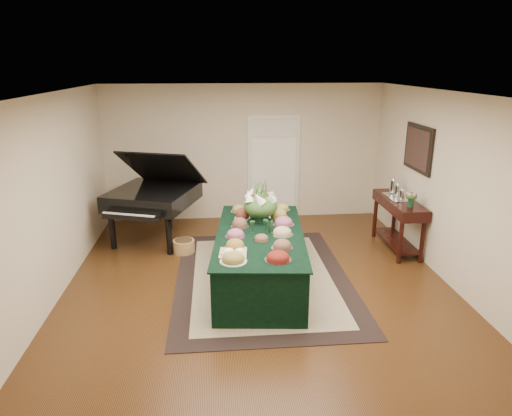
{
  "coord_description": "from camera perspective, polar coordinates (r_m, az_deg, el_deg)",
  "views": [
    {
      "loc": [
        -0.58,
        -6.01,
        3.07
      ],
      "look_at": [
        0.0,
        0.3,
        1.05
      ],
      "focal_mm": 32.0,
      "sensor_mm": 36.0,
      "label": 1
    }
  ],
  "objects": [
    {
      "name": "food_platters",
      "position": [
        6.43,
        0.55,
        -2.85
      ],
      "size": [
        1.18,
        2.26,
        0.13
      ],
      "color": "silver",
      "rests_on": "buffet_table"
    },
    {
      "name": "tea_service",
      "position": [
        8.11,
        17.25,
        2.12
      ],
      "size": [
        0.34,
        0.58,
        0.3
      ],
      "color": "silver",
      "rests_on": "mahogany_sideboard"
    },
    {
      "name": "ground",
      "position": [
        6.77,
        0.23,
        -9.27
      ],
      "size": [
        6.0,
        6.0,
        0.0
      ],
      "primitive_type": "plane",
      "color": "black",
      "rests_on": "ground"
    },
    {
      "name": "grand_piano",
      "position": [
        8.26,
        -12.72,
        1.48
      ],
      "size": [
        1.82,
        1.91,
        1.67
      ],
      "color": "black",
      "rests_on": "ground"
    },
    {
      "name": "wall_painting",
      "position": [
        7.91,
        19.61,
        7.05
      ],
      "size": [
        0.05,
        0.95,
        0.75
      ],
      "color": "black",
      "rests_on": "ground"
    },
    {
      "name": "area_rug",
      "position": [
        6.91,
        0.79,
        -8.65
      ],
      "size": [
        2.55,
        3.57,
        0.01
      ],
      "color": "black",
      "rests_on": "ground"
    },
    {
      "name": "green_goblets",
      "position": [
        6.47,
        1.03,
        -2.31
      ],
      "size": [
        0.33,
        0.14,
        0.18
      ],
      "color": "#143420",
      "rests_on": "buffet_table"
    },
    {
      "name": "mahogany_sideboard",
      "position": [
        8.07,
        17.42,
        -0.31
      ],
      "size": [
        0.45,
        1.4,
        0.89
      ],
      "color": "black",
      "rests_on": "ground"
    },
    {
      "name": "kitchen_doorway",
      "position": [
        9.29,
        2.19,
        4.92
      ],
      "size": [
        1.05,
        0.07,
        2.1
      ],
      "color": "silver",
      "rests_on": "ground"
    },
    {
      "name": "buffet_table",
      "position": [
        6.62,
        0.49,
        -6.23
      ],
      "size": [
        1.47,
        2.7,
        0.77
      ],
      "color": "black",
      "rests_on": "ground"
    },
    {
      "name": "floral_centerpiece",
      "position": [
        6.84,
        0.57,
        0.76
      ],
      "size": [
        0.53,
        0.53,
        0.53
      ],
      "color": "#143420",
      "rests_on": "buffet_table"
    },
    {
      "name": "cutting_board",
      "position": [
        5.8,
        -2.88,
        -5.36
      ],
      "size": [
        0.38,
        0.38,
        0.1
      ],
      "color": "tan",
      "rests_on": "buffet_table"
    },
    {
      "name": "wicker_basket",
      "position": [
        7.82,
        -9.0,
        -4.77
      ],
      "size": [
        0.36,
        0.36,
        0.22
      ],
      "primitive_type": "cylinder",
      "color": "#9F7440",
      "rests_on": "ground"
    },
    {
      "name": "pink_bouquet",
      "position": [
        7.6,
        18.84,
        1.36
      ],
      "size": [
        0.2,
        0.2,
        0.26
      ],
      "color": "#143420",
      "rests_on": "mahogany_sideboard"
    }
  ]
}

